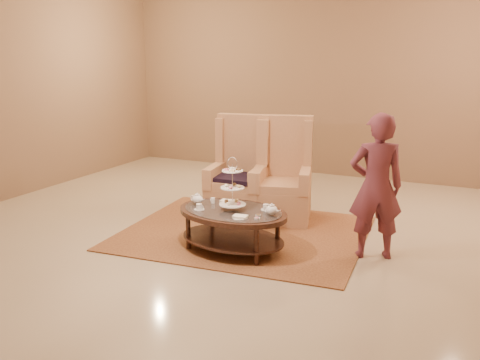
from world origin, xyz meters
The scene contains 8 objects.
ground centered at (0.00, 0.00, 0.00)m, with size 8.00×8.00×0.00m, color #C0AE8E.
ceiling centered at (0.00, 0.00, 0.00)m, with size 8.00×8.00×0.02m, color white.
wall_back centered at (0.00, 4.00, 1.75)m, with size 8.00×0.04×3.50m, color #876549.
rug centered at (-0.03, 0.33, 0.01)m, with size 3.13×2.68×0.02m.
tea_table centered at (0.11, -0.28, 0.40)m, with size 1.42×1.06×1.10m.
armchair_left centered at (-0.40, 0.99, 0.47)m, with size 0.85×0.88×1.39m.
armchair_right centered at (0.18, 1.12, 0.47)m, with size 0.92×0.94×1.39m.
person centered at (1.59, 0.23, 0.81)m, with size 0.69×0.59×1.62m.
Camera 1 is at (2.65, -5.48, 2.25)m, focal length 40.00 mm.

